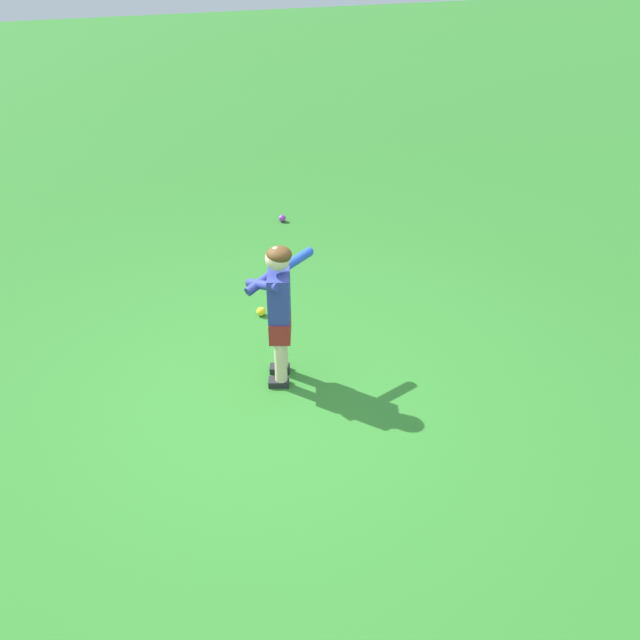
% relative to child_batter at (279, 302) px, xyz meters
% --- Properties ---
extents(ground_plane, '(40.00, 40.00, 0.00)m').
position_rel_child_batter_xyz_m(ground_plane, '(0.24, -0.17, -0.65)').
color(ground_plane, '#2D7528').
extents(child_batter, '(0.46, 0.58, 1.08)m').
position_rel_child_batter_xyz_m(child_batter, '(0.00, 0.00, 0.00)').
color(child_batter, '#232328').
rests_on(child_batter, ground).
extents(play_ball_behind_batter, '(0.08, 0.08, 0.08)m').
position_rel_child_batter_xyz_m(play_ball_behind_batter, '(-0.91, 0.08, -0.61)').
color(play_ball_behind_batter, yellow).
rests_on(play_ball_behind_batter, ground).
extents(play_ball_by_bucket, '(0.08, 0.08, 0.08)m').
position_rel_child_batter_xyz_m(play_ball_by_bucket, '(-2.77, 0.82, -0.61)').
color(play_ball_by_bucket, purple).
rests_on(play_ball_by_bucket, ground).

